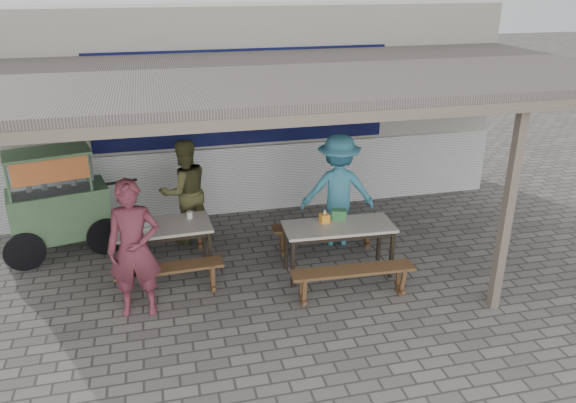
% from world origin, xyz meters
% --- Properties ---
extents(ground, '(60.00, 60.00, 0.00)m').
position_xyz_m(ground, '(0.00, 0.00, 0.00)').
color(ground, slate).
rests_on(ground, ground).
extents(back_wall, '(9.00, 1.28, 3.50)m').
position_xyz_m(back_wall, '(-0.00, 3.58, 1.72)').
color(back_wall, '#B2ADA0').
rests_on(back_wall, ground).
extents(warung_roof, '(9.00, 4.21, 2.81)m').
position_xyz_m(warung_roof, '(0.02, 0.90, 2.71)').
color(warung_roof, '#635954').
rests_on(warung_roof, ground).
extents(table_left, '(1.32, 0.76, 0.75)m').
position_xyz_m(table_left, '(-1.69, 0.99, 0.67)').
color(table_left, beige).
rests_on(table_left, ground).
extents(bench_left_street, '(1.41, 0.33, 0.45)m').
position_xyz_m(bench_left_street, '(-1.66, 0.32, 0.33)').
color(bench_left_street, brown).
rests_on(bench_left_street, ground).
extents(bench_left_wall, '(1.41, 0.33, 0.45)m').
position_xyz_m(bench_left_wall, '(-1.71, 1.65, 0.33)').
color(bench_left_wall, brown).
rests_on(bench_left_wall, ground).
extents(table_right, '(1.55, 0.71, 0.75)m').
position_xyz_m(table_right, '(0.68, 0.40, 0.67)').
color(table_right, beige).
rests_on(table_right, ground).
extents(bench_right_street, '(1.64, 0.36, 0.45)m').
position_xyz_m(bench_right_street, '(0.64, -0.31, 0.34)').
color(bench_right_street, brown).
rests_on(bench_right_street, ground).
extents(bench_right_wall, '(1.64, 0.36, 0.45)m').
position_xyz_m(bench_right_wall, '(0.71, 1.12, 0.34)').
color(bench_right_wall, brown).
rests_on(bench_right_wall, ground).
extents(vendor_cart, '(1.92, 1.10, 1.62)m').
position_xyz_m(vendor_cart, '(-3.19, 2.05, 0.88)').
color(vendor_cart, '#61885A').
rests_on(vendor_cart, ground).
extents(patron_street_side, '(0.69, 0.49, 1.77)m').
position_xyz_m(patron_street_side, '(-2.06, 0.06, 0.88)').
color(patron_street_side, brown).
rests_on(patron_street_side, ground).
extents(patron_wall_side, '(0.95, 0.83, 1.67)m').
position_xyz_m(patron_wall_side, '(-1.31, 2.01, 0.83)').
color(patron_wall_side, brown).
rests_on(patron_wall_side, ground).
extents(patron_right_table, '(1.25, 0.87, 1.76)m').
position_xyz_m(patron_right_table, '(0.98, 1.36, 0.88)').
color(patron_right_table, teal).
rests_on(patron_right_table, ground).
extents(tissue_box, '(0.13, 0.13, 0.12)m').
position_xyz_m(tissue_box, '(0.51, 0.55, 0.81)').
color(tissue_box, '#FEA12A').
rests_on(tissue_box, table_right).
extents(donation_box, '(0.24, 0.19, 0.14)m').
position_xyz_m(donation_box, '(0.75, 0.62, 0.82)').
color(donation_box, '#377D41').
rests_on(donation_box, table_right).
extents(condiment_jar, '(0.08, 0.08, 0.09)m').
position_xyz_m(condiment_jar, '(-1.31, 1.16, 0.80)').
color(condiment_jar, silver).
rests_on(condiment_jar, table_left).
extents(condiment_bowl, '(0.19, 0.19, 0.05)m').
position_xyz_m(condiment_bowl, '(-1.93, 0.93, 0.77)').
color(condiment_bowl, silver).
rests_on(condiment_bowl, table_left).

